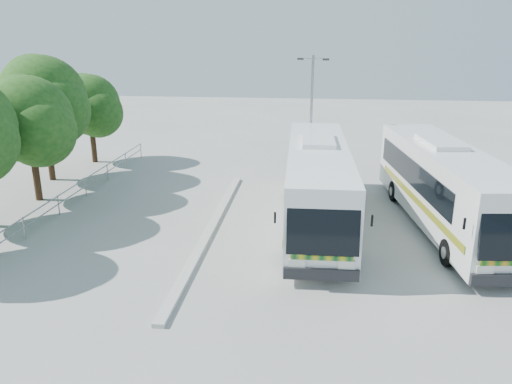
# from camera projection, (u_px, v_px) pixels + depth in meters

# --- Properties ---
(ground) EXTENTS (100.00, 100.00, 0.00)m
(ground) POSITION_uv_depth(u_px,v_px,m) (257.00, 250.00, 20.35)
(ground) COLOR #A5A59F
(ground) RESTS_ON ground
(kerb_divider) EXTENTS (0.40, 16.00, 0.15)m
(kerb_divider) POSITION_uv_depth(u_px,v_px,m) (211.00, 228.00, 22.47)
(kerb_divider) COLOR #B2B2AD
(kerb_divider) RESTS_ON ground
(railing) EXTENTS (0.06, 22.00, 1.00)m
(railing) POSITION_uv_depth(u_px,v_px,m) (68.00, 194.00, 24.99)
(railing) COLOR gray
(railing) RESTS_ON ground
(tree_far_c) EXTENTS (4.97, 4.69, 6.49)m
(tree_far_c) POSITION_uv_depth(u_px,v_px,m) (30.00, 120.00, 25.19)
(tree_far_c) COLOR #382314
(tree_far_c) RESTS_ON ground
(tree_far_d) EXTENTS (5.62, 5.30, 7.33)m
(tree_far_d) POSITION_uv_depth(u_px,v_px,m) (44.00, 99.00, 28.65)
(tree_far_d) COLOR #382314
(tree_far_d) RESTS_ON ground
(tree_far_e) EXTENTS (4.54, 4.28, 5.92)m
(tree_far_e) POSITION_uv_depth(u_px,v_px,m) (91.00, 105.00, 33.12)
(tree_far_e) COLOR #382314
(tree_far_e) RESTS_ON ground
(coach_main) EXTENTS (2.98, 13.02, 3.60)m
(coach_main) POSITION_uv_depth(u_px,v_px,m) (317.00, 182.00, 22.66)
(coach_main) COLOR white
(coach_main) RESTS_ON ground
(coach_adjacent) EXTENTS (4.06, 13.14, 3.59)m
(coach_adjacent) POSITION_uv_depth(u_px,v_px,m) (445.00, 185.00, 22.29)
(coach_adjacent) COLOR silver
(coach_adjacent) RESTS_ON ground
(lamppost) EXTENTS (1.75, 0.71, 7.32)m
(lamppost) POSITION_uv_depth(u_px,v_px,m) (311.00, 115.00, 28.22)
(lamppost) COLOR gray
(lamppost) RESTS_ON ground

